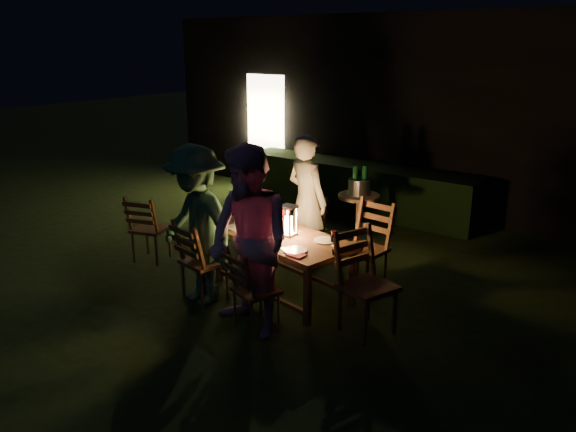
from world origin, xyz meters
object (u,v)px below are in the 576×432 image
Objects in this scene: dining_table at (282,241)px; person_house_side at (307,201)px; chair_spare at (150,240)px; bottle_table at (268,219)px; lantern at (289,222)px; side_table at (359,201)px; ice_bucket at (359,187)px; chair_near_right at (255,304)px; person_opp_left at (197,226)px; bottle_bucket_a at (355,183)px; chair_far_left at (304,243)px; chair_end at (366,301)px; person_opp_right at (250,242)px; chair_far_right at (364,262)px; chair_near_left at (203,275)px; bottle_bucket_b at (364,183)px.

person_house_side is at bearing 118.76° from dining_table.
chair_spare is 1.84m from bottle_table.
lantern is 0.46× the size of side_table.
side_table is at bearing 83.60° from bottle_table.
lantern reaches higher than ice_bucket.
chair_near_right is at bearing -82.46° from side_table.
person_opp_left is 5.48× the size of bottle_bucket_a.
ice_bucket reaches higher than chair_far_left.
person_opp_left is 5.85× the size of ice_bucket.
ice_bucket reaches higher than chair_near_right.
chair_near_right is 0.84× the size of chair_end.
bottle_bucket_a is at bearing -141.34° from side_table.
person_opp_left is at bearing 89.52° from chair_far_left.
person_opp_right is 6.68× the size of bottle_table.
chair_far_right is at bearing 57.91° from person_opp_left.
chair_near_left is at bearing 176.84° from person_opp_right.
chair_far_left is at bearing -104.71° from side_table.
person_house_side reaches higher than chair_far_right.
chair_end is 1.95m from person_opp_left.
dining_table is 1.90× the size of chair_spare.
chair_far_right is 3.31× the size of bottle_bucket_a.
ice_bucket is 0.94× the size of bottle_bucket_b.
chair_near_left reaches higher than chair_near_right.
lantern reaches higher than dining_table.
chair_near_right is 1.17× the size of side_table.
chair_near_right is 0.96× the size of chair_far_left.
person_house_side is (0.30, 1.56, 0.54)m from chair_near_left.
bottle_table is 1.76m from side_table.
person_opp_right is 1.07× the size of person_opp_left.
chair_spare is 3.35× the size of bottle_table.
bottle_bucket_a is at bearing 116.95° from chair_near_right.
ice_bucket is at bearing 97.13° from side_table.
chair_far_right is 1.47m from bottle_bucket_a.
chair_end is 1.94m from person_house_side.
bottle_table is (0.05, -0.79, 0.55)m from chair_far_left.
person_house_side is at bearing -104.91° from ice_bucket.
chair_far_left is 1.15m from ice_bucket.
ice_bucket is (0.20, 1.74, 0.05)m from bottle_table.
chair_far_left is at bearing -106.83° from bottle_bucket_b.
chair_end is at bearing 26.12° from person_opp_left.
chair_far_right is 1.46m from ice_bucket.
bottle_bucket_a is (-1.31, 1.97, 0.60)m from chair_end.
person_opp_left reaches higher than bottle_bucket_a.
person_house_side is at bearing 92.99° from bottle_table.
chair_end is 3.33× the size of bottle_bucket_a.
person_house_side is 0.88m from bottle_bucket_a.
bottle_table is at bearing -96.40° from side_table.
dining_table is 6.36× the size of bottle_table.
chair_near_left is 2.64m from bottle_bucket_b.
dining_table is 0.24m from lantern.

